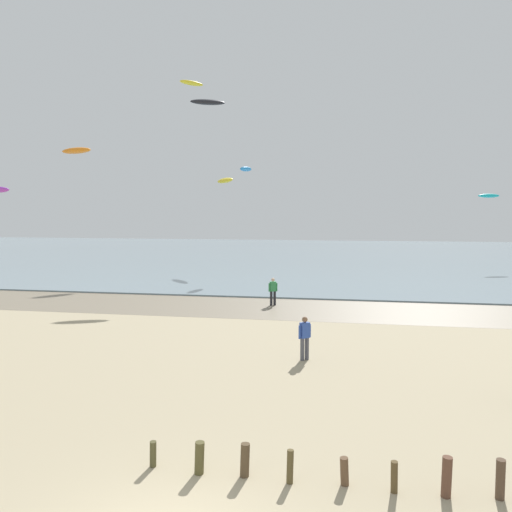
{
  "coord_description": "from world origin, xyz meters",
  "views": [
    {
      "loc": [
        3.03,
        -7.6,
        5.72
      ],
      "look_at": [
        -0.35,
        11.36,
        4.06
      ],
      "focal_mm": 35.21,
      "sensor_mm": 36.0,
      "label": 1
    }
  ],
  "objects": [
    {
      "name": "wet_sand_strip",
      "position": [
        0.0,
        21.87,
        0.0
      ],
      "size": [
        120.0,
        6.74,
        0.01
      ],
      "primitive_type": "cube",
      "color": "#7A6D59",
      "rests_on": "ground"
    },
    {
      "name": "sea",
      "position": [
        0.0,
        60.24,
        0.05
      ],
      "size": [
        160.0,
        70.0,
        0.1
      ],
      "primitive_type": "cube",
      "color": "gray",
      "rests_on": "ground"
    },
    {
      "name": "groyne_near",
      "position": [
        4.83,
        2.62,
        0.37
      ],
      "size": [
        11.76,
        0.34,
        0.85
      ],
      "color": "#4A4629",
      "rests_on": "ground"
    },
    {
      "name": "person_nearest_camera",
      "position": [
        -1.31,
        22.78,
        0.92
      ],
      "size": [
        0.53,
        0.35,
        1.71
      ],
      "color": "#232328",
      "rests_on": "ground"
    },
    {
      "name": "person_mid_beach",
      "position": [
        1.54,
        11.56,
        0.92
      ],
      "size": [
        0.45,
        0.4,
        1.71
      ],
      "color": "#4C4C56",
      "rests_on": "ground"
    },
    {
      "name": "kite_aloft_0",
      "position": [
        17.37,
        47.13,
        7.44
      ],
      "size": [
        2.53,
        1.64,
        0.48
      ],
      "primitive_type": "ellipsoid",
      "rotation": [
        -0.13,
        0.0,
        0.38
      ],
      "color": "#19B2B7"
    },
    {
      "name": "kite_aloft_3",
      "position": [
        -8.78,
        41.26,
        8.9
      ],
      "size": [
        2.7,
        2.98,
        0.73
      ],
      "primitive_type": "ellipsoid",
      "rotation": [
        0.29,
        0.0,
        5.39
      ],
      "color": "yellow"
    },
    {
      "name": "kite_aloft_6",
      "position": [
        -8.13,
        32.71,
        14.68
      ],
      "size": [
        3.0,
        1.99,
        0.66
      ],
      "primitive_type": "ellipsoid",
      "rotation": [
        0.25,
        0.0,
        0.39
      ],
      "color": "black"
    },
    {
      "name": "kite_aloft_7",
      "position": [
        -18.26,
        29.91,
        10.67
      ],
      "size": [
        3.19,
        1.87,
        0.53
      ],
      "primitive_type": "ellipsoid",
      "rotation": [
        -0.05,
        0.0,
        2.83
      ],
      "color": "orange"
    },
    {
      "name": "kite_aloft_8",
      "position": [
        -13.42,
        45.4,
        19.56
      ],
      "size": [
        2.55,
        2.78,
        0.47
      ],
      "primitive_type": "ellipsoid",
      "rotation": [
        0.02,
        0.0,
        4.01
      ],
      "color": "yellow"
    },
    {
      "name": "kite_aloft_9",
      "position": [
        -5.92,
        37.39,
        9.66
      ],
      "size": [
        1.17,
        2.27,
        0.53
      ],
      "primitive_type": "ellipsoid",
      "rotation": [
        0.29,
        0.0,
        4.52
      ],
      "color": "#2384D1"
    }
  ]
}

